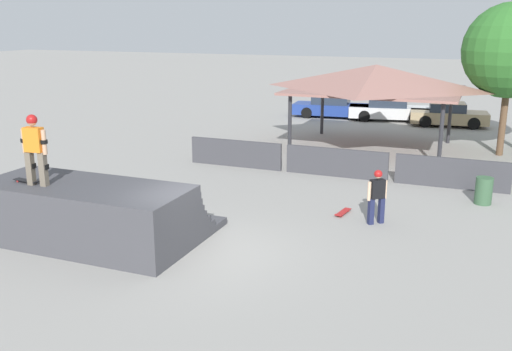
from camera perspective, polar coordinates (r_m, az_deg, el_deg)
ground_plane at (r=14.22m, az=-5.44°, el=-7.70°), size 160.00×160.00×0.00m
quarter_pipe_ramp at (r=15.33m, az=-16.05°, el=-3.72°), size 5.43×3.77×1.55m
skater_on_deck at (r=15.00m, az=-21.28°, el=2.85°), size 0.76×0.27×1.78m
skateboard_on_deck at (r=15.53m, az=-21.91°, el=-0.49°), size 0.82×0.30×0.09m
bystander_walking at (r=16.19m, az=12.02°, el=-1.66°), size 0.52×0.47×1.56m
skateboard_on_ground at (r=17.05m, az=8.67°, el=-3.66°), size 0.33×0.86×0.09m
barrier_fence at (r=21.00m, az=8.02°, el=1.29°), size 11.81×0.12×1.05m
pavilion_shelter at (r=25.57m, az=11.91°, el=9.50°), size 7.17×5.98×3.71m
tree_beside_pavilion at (r=25.86m, az=24.14°, el=11.31°), size 3.87×3.87×6.30m
trash_bin at (r=19.05m, az=21.81°, el=-1.42°), size 0.52×0.52×0.85m
parked_car_blue at (r=34.22m, az=7.63°, el=6.80°), size 4.67×2.08×1.27m
parked_car_white at (r=33.74m, az=13.15°, el=6.42°), size 4.76×2.49×1.27m
parked_car_tan at (r=32.75m, az=18.69°, el=5.76°), size 4.20×2.22×1.27m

